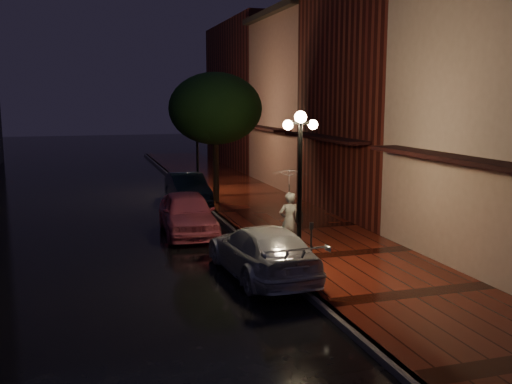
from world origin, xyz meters
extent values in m
plane|color=black|center=(0.00, 0.00, 0.00)|extent=(120.00, 120.00, 0.00)
cube|color=#45150C|center=(2.25, 0.00, 0.07)|extent=(4.50, 60.00, 0.15)
cube|color=#595451|center=(0.00, 0.00, 0.07)|extent=(0.25, 60.00, 0.15)
cube|color=#511914|center=(7.00, 2.00, 5.50)|extent=(5.00, 8.00, 11.00)
cube|color=#8C5951|center=(7.00, 10.00, 4.50)|extent=(5.00, 8.00, 9.00)
cube|color=#511914|center=(7.00, 20.00, 5.00)|extent=(5.00, 12.00, 10.00)
cylinder|color=black|center=(0.35, -5.00, 2.15)|extent=(0.12, 0.12, 4.00)
cylinder|color=black|center=(0.35, -5.00, 0.30)|extent=(0.36, 0.36, 0.30)
cube|color=black|center=(0.35, -5.00, 4.15)|extent=(0.70, 0.08, 0.08)
sphere|color=#EABC8C|center=(0.35, -5.00, 4.30)|extent=(0.32, 0.32, 0.32)
sphere|color=#EABC8C|center=(0.00, -5.00, 4.10)|extent=(0.26, 0.26, 0.26)
sphere|color=#EABC8C|center=(0.70, -5.00, 4.10)|extent=(0.26, 0.26, 0.26)
cylinder|color=black|center=(0.35, 9.00, 2.15)|extent=(0.12, 0.12, 4.00)
cylinder|color=black|center=(0.35, 9.00, 0.30)|extent=(0.36, 0.36, 0.30)
cube|color=black|center=(0.35, 9.00, 4.15)|extent=(0.70, 0.08, 0.08)
sphere|color=#EABC8C|center=(0.35, 9.00, 4.30)|extent=(0.32, 0.32, 0.32)
sphere|color=#EABC8C|center=(0.00, 9.00, 4.10)|extent=(0.26, 0.26, 0.26)
sphere|color=#EABC8C|center=(0.70, 9.00, 4.10)|extent=(0.26, 0.26, 0.26)
cylinder|color=black|center=(0.60, 6.00, 1.75)|extent=(0.28, 0.28, 3.20)
ellipsoid|color=black|center=(0.60, 6.00, 4.35)|extent=(4.16, 4.16, 3.20)
sphere|color=black|center=(1.30, 6.60, 3.75)|extent=(1.80, 1.80, 1.80)
sphere|color=black|center=(0.00, 5.30, 3.85)|extent=(1.80, 1.80, 1.80)
imported|color=#C75269|center=(-1.66, 0.76, 0.76)|extent=(1.97, 4.53, 1.52)
imported|color=black|center=(-0.60, 6.65, 0.70)|extent=(1.55, 4.28, 1.40)
imported|color=#B5B6BD|center=(-0.60, -4.68, 0.70)|extent=(2.24, 4.93, 1.40)
imported|color=silver|center=(0.86, -2.82, 1.05)|extent=(0.68, 0.47, 1.81)
imported|color=silver|center=(0.86, -2.82, 2.20)|extent=(1.05, 1.07, 0.96)
cylinder|color=black|center=(0.86, -2.82, 1.47)|extent=(0.02, 0.02, 1.44)
cube|color=black|center=(1.17, -2.87, 1.17)|extent=(0.14, 0.34, 0.36)
cylinder|color=black|center=(1.00, -4.29, 0.64)|extent=(0.05, 0.05, 0.97)
cube|color=black|center=(1.00, -4.29, 1.21)|extent=(0.12, 0.10, 0.19)
camera|label=1|loc=(-5.12, -18.94, 4.76)|focal=40.00mm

